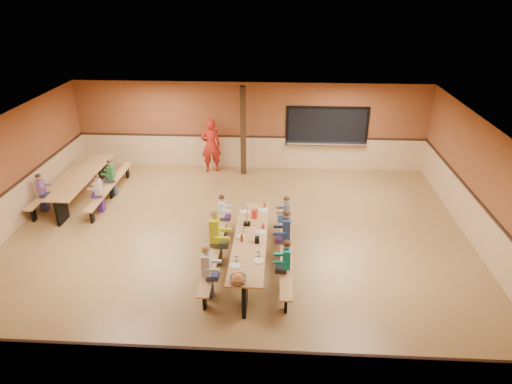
{
  "coord_description": "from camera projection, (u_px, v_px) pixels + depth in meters",
  "views": [
    {
      "loc": [
        1.07,
        -10.03,
        6.15
      ],
      "look_at": [
        0.45,
        0.49,
        1.15
      ],
      "focal_mm": 32.0,
      "sensor_mm": 36.0,
      "label": 1
    }
  ],
  "objects": [
    {
      "name": "punch_pitcher",
      "position": [
        255.0,
        214.0,
        11.23
      ],
      "size": [
        0.16,
        0.16,
        0.22
      ],
      "primitive_type": "cylinder",
      "color": "red",
      "rests_on": "cafeteria_table_main"
    },
    {
      "name": "seated_child_purple_sec",
      "position": [
        42.0,
        193.0,
        12.99
      ],
      "size": [
        0.33,
        0.27,
        1.13
      ],
      "primitive_type": null,
      "color": "#7D5281",
      "rests_on": "ground"
    },
    {
      "name": "room_envelope",
      "position": [
        237.0,
        216.0,
        11.45
      ],
      "size": [
        12.04,
        10.04,
        3.02
      ],
      "color": "brown",
      "rests_on": "ground"
    },
    {
      "name": "ground",
      "position": [
        237.0,
        240.0,
        11.74
      ],
      "size": [
        12.0,
        12.0,
        0.0
      ],
      "primitive_type": "plane",
      "color": "brown",
      "rests_on": "ground"
    },
    {
      "name": "structural_post",
      "position": [
        243.0,
        131.0,
        15.08
      ],
      "size": [
        0.18,
        0.18,
        3.0
      ],
      "primitive_type": "cube",
      "color": "black",
      "rests_on": "ground"
    },
    {
      "name": "condiment_ketchup",
      "position": [
        242.0,
        238.0,
        10.23
      ],
      "size": [
        0.06,
        0.06,
        0.17
      ],
      "primitive_type": "cylinder",
      "color": "#B2140F",
      "rests_on": "cafeteria_table_main"
    },
    {
      "name": "table_paddle",
      "position": [
        247.0,
        220.0,
        10.9
      ],
      "size": [
        0.16,
        0.16,
        0.56
      ],
      "color": "black",
      "rests_on": "cafeteria_table_main"
    },
    {
      "name": "napkin_dispenser",
      "position": [
        257.0,
        240.0,
        10.21
      ],
      "size": [
        0.1,
        0.14,
        0.13
      ],
      "primitive_type": "cube",
      "color": "black",
      "rests_on": "cafeteria_table_main"
    },
    {
      "name": "seated_child_grey_left",
      "position": [
        222.0,
        215.0,
        11.77
      ],
      "size": [
        0.33,
        0.27,
        1.13
      ],
      "primitive_type": null,
      "color": "white",
      "rests_on": "ground"
    },
    {
      "name": "cafeteria_table_main",
      "position": [
        250.0,
        246.0,
        10.48
      ],
      "size": [
        1.91,
        3.7,
        0.74
      ],
      "color": "#B37E47",
      "rests_on": "ground"
    },
    {
      "name": "seated_child_white_left",
      "position": [
        207.0,
        271.0,
        9.45
      ],
      "size": [
        0.38,
        0.31,
        1.22
      ],
      "primitive_type": null,
      "color": "silver",
      "rests_on": "ground"
    },
    {
      "name": "seated_child_teal_right",
      "position": [
        286.0,
        265.0,
        9.68
      ],
      "size": [
        0.36,
        0.29,
        1.19
      ],
      "primitive_type": null,
      "color": "#128C88",
      "rests_on": "ground"
    },
    {
      "name": "kitchen_pass_through",
      "position": [
        327.0,
        128.0,
        15.44
      ],
      "size": [
        2.78,
        0.28,
        1.38
      ],
      "color": "black",
      "rests_on": "ground"
    },
    {
      "name": "seated_adult_yellow",
      "position": [
        215.0,
        236.0,
        10.56
      ],
      "size": [
        0.46,
        0.38,
        1.4
      ],
      "primitive_type": null,
      "color": "#CAD415",
      "rests_on": "ground"
    },
    {
      "name": "seated_child_tan_sec",
      "position": [
        99.0,
        193.0,
        12.96
      ],
      "size": [
        0.33,
        0.27,
        1.12
      ],
      "primitive_type": null,
      "color": "#B19C8D",
      "rests_on": "ground"
    },
    {
      "name": "seated_child_green_sec",
      "position": [
        112.0,
        178.0,
        13.9
      ],
      "size": [
        0.34,
        0.28,
        1.16
      ],
      "primitive_type": null,
      "color": "#26612D",
      "rests_on": "ground"
    },
    {
      "name": "condiment_mustard",
      "position": [
        242.0,
        236.0,
        10.33
      ],
      "size": [
        0.06,
        0.06,
        0.17
      ],
      "primitive_type": "cylinder",
      "color": "yellow",
      "rests_on": "cafeteria_table_main"
    },
    {
      "name": "place_settings",
      "position": [
        250.0,
        236.0,
        10.36
      ],
      "size": [
        0.65,
        3.3,
        0.11
      ],
      "primitive_type": null,
      "color": "beige",
      "rests_on": "cafeteria_table_main"
    },
    {
      "name": "chip_bowl",
      "position": [
        238.0,
        279.0,
        8.89
      ],
      "size": [
        0.32,
        0.32,
        0.15
      ],
      "primitive_type": null,
      "color": "orange",
      "rests_on": "cafeteria_table_main"
    },
    {
      "name": "seated_child_navy_right",
      "position": [
        286.0,
        235.0,
        10.73
      ],
      "size": [
        0.4,
        0.33,
        1.27
      ],
      "primitive_type": null,
      "color": "navy",
      "rests_on": "ground"
    },
    {
      "name": "standing_woman",
      "position": [
        211.0,
        146.0,
        15.51
      ],
      "size": [
        0.78,
        0.62,
        1.86
      ],
      "primitive_type": "imported",
      "rotation": [
        0.0,
        0.0,
        3.42
      ],
      "color": "#AC1D13",
      "rests_on": "ground"
    },
    {
      "name": "cafeteria_table_second",
      "position": [
        83.0,
        181.0,
        13.8
      ],
      "size": [
        1.91,
        3.7,
        0.74
      ],
      "color": "#B37E47",
      "rests_on": "ground"
    },
    {
      "name": "seated_child_char_right",
      "position": [
        286.0,
        217.0,
        11.68
      ],
      "size": [
        0.33,
        0.27,
        1.14
      ],
      "primitive_type": null,
      "color": "#52575C",
      "rests_on": "ground"
    }
  ]
}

